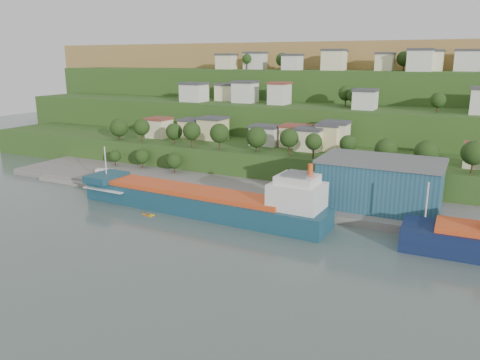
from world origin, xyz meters
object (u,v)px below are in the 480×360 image
Objects in this scene: cargo_ship_near at (206,203)px; warehouse at (380,183)px; kayak_orange at (147,214)px; caravan at (104,173)px.

cargo_ship_near reaches higher than warehouse.
cargo_ship_near is 45.95m from warehouse.
cargo_ship_near is at bearing -153.26° from warehouse.
cargo_ship_near is 15.89m from kayak_orange.
caravan is (-49.09, 15.38, -0.45)m from cargo_ship_near.
warehouse is 5.69× the size of caravan.
kayak_orange is at bearing -52.01° from caravan.
cargo_ship_near is 13.11× the size of caravan.
cargo_ship_near is 19.93× the size of kayak_orange.
cargo_ship_near is 2.30× the size of warehouse.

